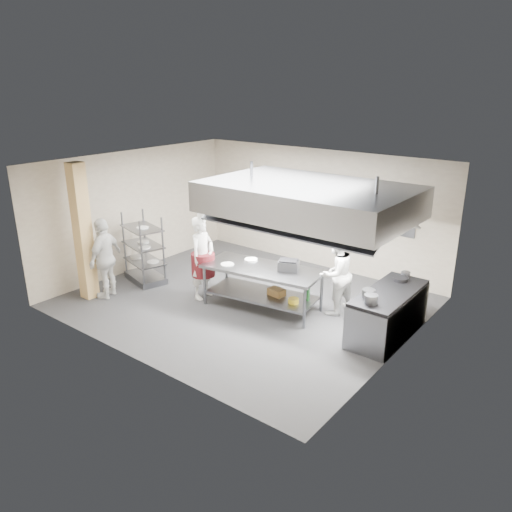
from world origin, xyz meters
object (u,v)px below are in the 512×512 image
Objects in this scene: chef_line at (336,274)px; chef_plating at (105,258)px; griddle at (289,266)px; chef_head at (202,258)px; stockpot at (369,294)px; cooking_range at (388,315)px; pass_rack at (144,248)px; island at (262,288)px.

chef_line is 5.00m from chef_plating.
chef_head is at bearing 171.85° from griddle.
stockpot is at bearing 86.23° from chef_plating.
stockpot is at bearing -91.30° from chef_head.
chef_plating is (-5.68, -2.12, 0.48)m from cooking_range.
chef_plating is at bearing -71.93° from pass_rack.
pass_rack is at bearing 162.83° from chef_plating.
griddle is (0.51, 0.22, 0.55)m from island.
griddle is 1.91m from stockpot.
pass_rack is 1.11m from chef_plating.
chef_line reaches higher than stockpot.
stockpot is (3.79, 0.32, 0.06)m from chef_head.
chef_plating reaches higher than island.
griddle reaches higher than island.
chef_plating is 4.45× the size of griddle.
cooking_range is (2.59, 0.49, -0.04)m from island.
cooking_range is 1.37m from chef_line.
island is at bearing 178.18° from griddle.
chef_head is at bearing -175.24° from stockpot.
chef_line is at bearing 20.31° from island.
chef_plating reaches higher than pass_rack.
chef_plating is at bearing -163.80° from stockpot.
griddle is at bearing 26.60° from pass_rack.
island reaches higher than cooking_range.
cooking_range is at bearing -84.21° from chef_head.
chef_head is 1.97m from griddle.
griddle is at bearing 172.66° from stockpot.
pass_rack is 5.57m from stockpot.
chef_plating is at bearing -161.06° from island.
pass_rack reaches higher than cooking_range.
stockpot reaches higher than cooking_range.
griddle is at bearing -172.52° from cooking_range.
chef_line is at bearing 98.23° from chef_plating.
chef_plating is at bearing 120.86° from chef_head.
island is at bearing 179.30° from stockpot.
pass_rack is 0.91× the size of chef_plating.
griddle is (3.60, 1.84, 0.11)m from chef_plating.
cooking_range is (5.73, 1.01, -0.40)m from pass_rack.
griddle is (-2.08, -0.27, 0.59)m from cooking_range.
chef_plating is at bearing -48.39° from chef_line.
chef_line reaches higher than griddle.
chef_head is at bearing -54.77° from chef_line.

